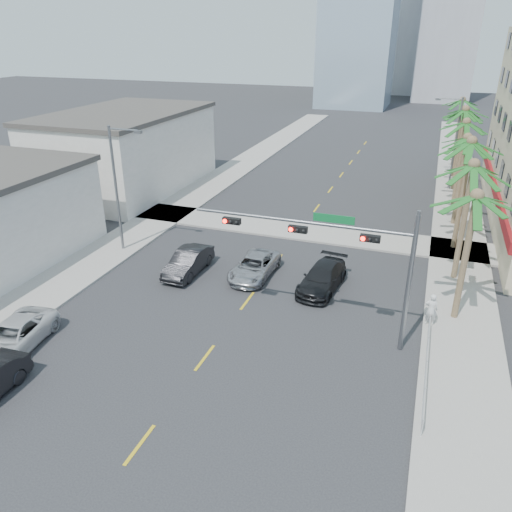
{
  "coord_description": "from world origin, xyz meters",
  "views": [
    {
      "loc": [
        9.18,
        -14.28,
        14.78
      ],
      "look_at": [
        0.9,
        9.04,
        3.5
      ],
      "focal_mm": 35.0,
      "sensor_mm": 36.0,
      "label": 1
    }
  ],
  "objects_px": {
    "car_parked_far": "(13,336)",
    "car_lane_left": "(188,262)",
    "car_lane_center": "(254,266)",
    "car_lane_right": "(322,278)",
    "pedestrian": "(431,309)",
    "traffic_signal_mast": "(344,249)"
  },
  "relations": [
    {
      "from": "car_parked_far",
      "to": "car_lane_left",
      "type": "height_order",
      "value": "car_lane_left"
    },
    {
      "from": "car_lane_center",
      "to": "car_lane_right",
      "type": "relative_size",
      "value": 0.97
    },
    {
      "from": "car_parked_far",
      "to": "pedestrian",
      "type": "relative_size",
      "value": 2.8
    },
    {
      "from": "car_lane_center",
      "to": "pedestrian",
      "type": "xyz_separation_m",
      "value": [
        11.02,
        -2.55,
        0.38
      ]
    },
    {
      "from": "car_parked_far",
      "to": "pedestrian",
      "type": "distance_m",
      "value": 21.73
    },
    {
      "from": "traffic_signal_mast",
      "to": "pedestrian",
      "type": "distance_m",
      "value": 6.62
    },
    {
      "from": "car_parked_far",
      "to": "pedestrian",
      "type": "height_order",
      "value": "pedestrian"
    },
    {
      "from": "car_lane_left",
      "to": "car_parked_far",
      "type": "bearing_deg",
      "value": -111.67
    },
    {
      "from": "pedestrian",
      "to": "car_lane_center",
      "type": "bearing_deg",
      "value": -16.66
    },
    {
      "from": "car_parked_far",
      "to": "pedestrian",
      "type": "xyz_separation_m",
      "value": [
        19.7,
        9.16,
        0.35
      ]
    },
    {
      "from": "traffic_signal_mast",
      "to": "pedestrian",
      "type": "height_order",
      "value": "traffic_signal_mast"
    },
    {
      "from": "car_lane_center",
      "to": "car_lane_right",
      "type": "height_order",
      "value": "car_lane_right"
    },
    {
      "from": "car_lane_right",
      "to": "traffic_signal_mast",
      "type": "bearing_deg",
      "value": -63.41
    },
    {
      "from": "car_lane_center",
      "to": "pedestrian",
      "type": "relative_size",
      "value": 2.71
    },
    {
      "from": "car_lane_right",
      "to": "pedestrian",
      "type": "xyz_separation_m",
      "value": [
        6.47,
        -2.35,
        0.33
      ]
    },
    {
      "from": "traffic_signal_mast",
      "to": "car_lane_right",
      "type": "height_order",
      "value": "traffic_signal_mast"
    },
    {
      "from": "car_lane_left",
      "to": "car_lane_center",
      "type": "bearing_deg",
      "value": 13.44
    },
    {
      "from": "car_parked_far",
      "to": "car_lane_center",
      "type": "height_order",
      "value": "car_parked_far"
    },
    {
      "from": "pedestrian",
      "to": "car_lane_right",
      "type": "bearing_deg",
      "value": -23.58
    },
    {
      "from": "car_lane_left",
      "to": "car_lane_right",
      "type": "relative_size",
      "value": 0.93
    },
    {
      "from": "traffic_signal_mast",
      "to": "car_parked_far",
      "type": "bearing_deg",
      "value": -157.09
    },
    {
      "from": "traffic_signal_mast",
      "to": "car_lane_center",
      "type": "distance_m",
      "value": 9.46
    }
  ]
}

